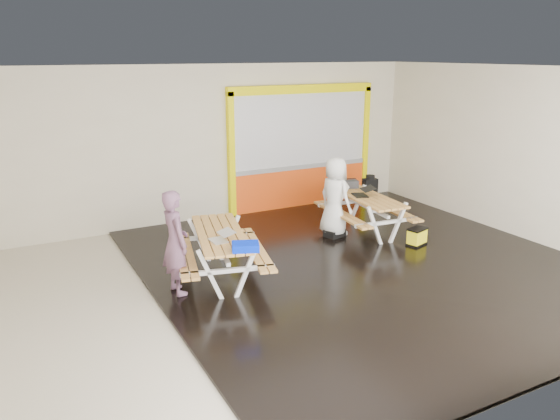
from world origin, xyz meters
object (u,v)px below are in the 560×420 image
picnic_table_right (366,205)px  person_left (175,242)px  toolbox (349,184)px  fluke_bag (417,237)px  blue_pouch (246,247)px  dark_case (335,233)px  backpack (370,187)px  picnic_table_left (220,244)px  laptop_right (363,193)px  person_right (335,197)px  laptop_left (221,238)px

picnic_table_right → person_left: size_ratio=1.33×
toolbox → person_left: bearing=-158.2°
fluke_bag → person_left: bearing=179.2°
blue_pouch → dark_case: bearing=33.1°
person_left → backpack: bearing=-73.4°
blue_pouch → fluke_bag: (4.02, 0.67, -0.70)m
picnic_table_left → person_left: person_left is taller
laptop_right → dark_case: (-0.69, -0.01, -0.77)m
person_left → blue_pouch: (0.87, -0.74, 0.02)m
picnic_table_left → backpack: (4.37, 1.71, 0.10)m
laptop_right → blue_pouch: (-3.55, -1.87, 0.02)m
blue_pouch → toolbox: toolbox is taller
person_right → laptop_left: (-3.06, -1.36, 0.03)m
person_left → backpack: person_left is taller
blue_pouch → backpack: bearing=31.7°
laptop_right → fluke_bag: size_ratio=1.15×
picnic_table_left → backpack: bearing=21.4°
laptop_right → fluke_bag: bearing=-68.7°
person_right → backpack: size_ratio=3.07×
blue_pouch → toolbox: (3.68, 2.55, 0.01)m
picnic_table_right → person_left: 4.61m
picnic_table_right → toolbox: 0.79m
picnic_table_left → person_left: bearing=-164.3°
backpack → fluke_bag: bearing=-99.2°
person_right → blue_pouch: 3.49m
picnic_table_left → blue_pouch: (0.03, -0.97, 0.26)m
picnic_table_right → dark_case: 0.91m
person_left → fluke_bag: 4.94m
person_right → dark_case: person_right is taller
laptop_left → toolbox: toolbox is taller
person_right → dark_case: 0.76m
picnic_table_right → backpack: (0.74, 0.86, 0.12)m
person_left → toolbox: person_left is taller
picnic_table_left → person_left: 0.91m
picnic_table_left → fluke_bag: size_ratio=5.34×
laptop_left → backpack: backpack is taller
person_left → dark_case: 3.97m
picnic_table_right → person_right: 0.76m
person_right → toolbox: bearing=-63.5°
person_right → fluke_bag: size_ratio=3.58×
picnic_table_right → toolbox: bearing=84.6°
person_left → dark_case: bearing=-77.1°
picnic_table_right → toolbox: (0.07, 0.73, 0.28)m
picnic_table_right → person_left: (-4.47, -1.09, 0.25)m
person_right → dark_case: bearing=142.6°
person_right → laptop_right: person_right is taller
laptop_left → backpack: size_ratio=0.70×
picnic_table_right → laptop_left: size_ratio=5.95×
picnic_table_right → laptop_right: 0.27m
toolbox → backpack: bearing=11.3°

